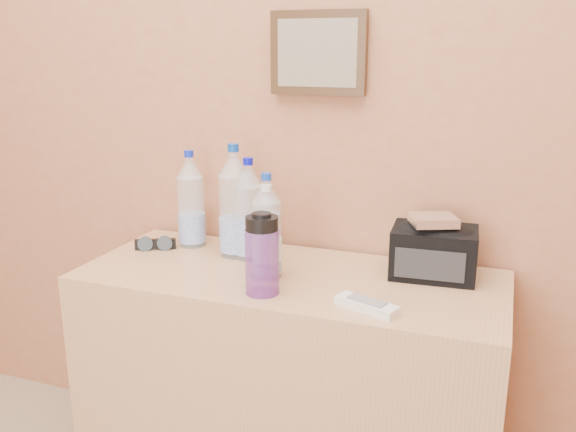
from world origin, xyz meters
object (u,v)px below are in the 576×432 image
(dresser, at_px, (289,391))
(pet_large_d, at_px, (267,231))
(nalgene_bottle, at_px, (262,254))
(sunglasses, at_px, (156,244))
(pet_small, at_px, (267,237))
(pet_large_c, at_px, (249,214))
(foil_packet, at_px, (433,220))
(pet_large_a, at_px, (191,204))
(ac_remote, at_px, (367,305))
(toiletry_bag, at_px, (434,249))
(pet_large_b, at_px, (235,207))

(dresser, distance_m, pet_large_d, 0.53)
(nalgene_bottle, xyz_separation_m, sunglasses, (-0.47, 0.22, -0.09))
(nalgene_bottle, relative_size, sunglasses, 1.68)
(dresser, xyz_separation_m, pet_small, (-0.05, -0.04, 0.51))
(pet_large_c, bearing_deg, foil_packet, 0.86)
(pet_large_a, height_order, ac_remote, pet_large_a)
(foil_packet, bearing_deg, dresser, -164.81)
(pet_large_a, bearing_deg, nalgene_bottle, -38.49)
(pet_large_c, distance_m, toiletry_bag, 0.57)
(pet_large_b, distance_m, pet_large_d, 0.21)
(ac_remote, xyz_separation_m, toiletry_bag, (0.13, 0.30, 0.07))
(pet_small, height_order, foil_packet, pet_small)
(pet_large_a, relative_size, pet_small, 1.17)
(dresser, relative_size, pet_large_b, 3.46)
(pet_large_c, xyz_separation_m, pet_large_d, (0.11, -0.13, -0.01))
(pet_large_c, height_order, toiletry_bag, pet_large_c)
(toiletry_bag, bearing_deg, pet_large_b, 178.97)
(pet_large_a, height_order, pet_large_d, pet_large_a)
(nalgene_bottle, xyz_separation_m, foil_packet, (0.41, 0.26, 0.06))
(pet_small, xyz_separation_m, nalgene_bottle, (0.03, -0.12, -0.01))
(pet_large_b, relative_size, pet_large_c, 1.12)
(pet_small, bearing_deg, pet_large_c, 129.99)
(pet_large_b, bearing_deg, nalgene_bottle, -52.38)
(pet_large_b, bearing_deg, ac_remote, -28.91)
(pet_large_d, xyz_separation_m, ac_remote, (0.33, -0.14, -0.12))
(nalgene_bottle, bearing_deg, pet_small, 106.07)
(ac_remote, bearing_deg, sunglasses, -176.97)
(pet_large_c, distance_m, foil_packet, 0.56)
(pet_small, distance_m, foil_packet, 0.47)
(pet_large_d, distance_m, sunglasses, 0.46)
(pet_large_d, height_order, nalgene_bottle, pet_large_d)
(toiletry_bag, bearing_deg, foil_packet, -101.72)
(sunglasses, relative_size, foil_packet, 1.10)
(pet_small, height_order, sunglasses, pet_small)
(sunglasses, height_order, foil_packet, foil_packet)
(dresser, bearing_deg, pet_large_d, -150.86)
(dresser, distance_m, foil_packet, 0.69)
(pet_large_b, height_order, pet_large_d, pet_large_b)
(pet_large_b, xyz_separation_m, ac_remote, (0.49, -0.27, -0.15))
(nalgene_bottle, distance_m, foil_packet, 0.49)
(dresser, height_order, pet_large_d, pet_large_d)
(pet_large_d, bearing_deg, sunglasses, 167.60)
(toiletry_bag, relative_size, foil_packet, 1.96)
(pet_large_d, height_order, ac_remote, pet_large_d)
(pet_large_c, height_order, pet_small, pet_large_c)
(pet_large_c, relative_size, toiletry_bag, 1.34)
(pet_large_d, height_order, pet_small, pet_large_d)
(toiletry_bag, bearing_deg, ac_remote, -116.40)
(nalgene_bottle, height_order, ac_remote, nalgene_bottle)
(pet_large_d, relative_size, sunglasses, 2.28)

